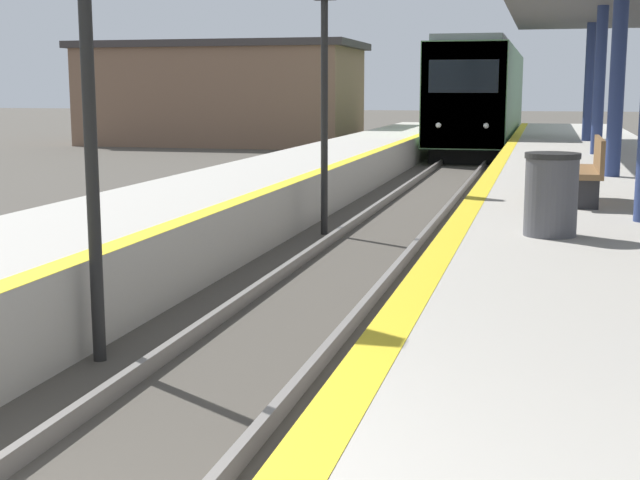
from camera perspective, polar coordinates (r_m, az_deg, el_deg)
train at (r=37.59m, az=10.32°, el=9.01°), size 2.75×17.35×4.24m
signal_mid at (r=15.27m, az=0.27°, el=12.95°), size 0.36×0.31×4.85m
trash_bin at (r=10.04m, az=14.57°, el=2.85°), size 0.60×0.60×0.91m
bench at (r=13.09m, az=16.86°, el=4.42°), size 0.44×1.74×0.92m
station_building at (r=40.76m, az=-6.29°, el=9.30°), size 12.43×6.20×4.51m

